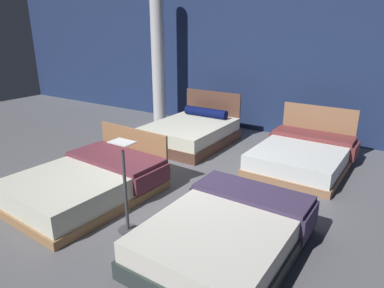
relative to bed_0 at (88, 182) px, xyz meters
The scene contains 8 objects.
ground_plane 1.50m from the bed_0, 41.64° to the left, with size 18.00×18.00×0.02m, color #5B5B60.
showroom_back_wall 4.99m from the bed_0, 76.57° to the left, with size 18.00×0.06×3.50m, color navy.
bed_0 is the anchor object (origin of this frame).
bed_1 2.32m from the bed_0, ahead, with size 1.50×2.04×0.48m.
bed_2 2.88m from the bed_0, 91.11° to the left, with size 1.50×1.98×1.00m.
bed_3 3.70m from the bed_0, 51.19° to the left, with size 1.61×2.00×0.95m.
price_sign 1.18m from the bed_0, 18.11° to the right, with size 0.28×0.24×1.16m.
support_pillar 4.50m from the bed_0, 113.54° to the left, with size 0.33×0.33×3.50m, color silver.
Camera 1 is at (2.66, -4.00, 2.39)m, focal length 31.97 mm.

